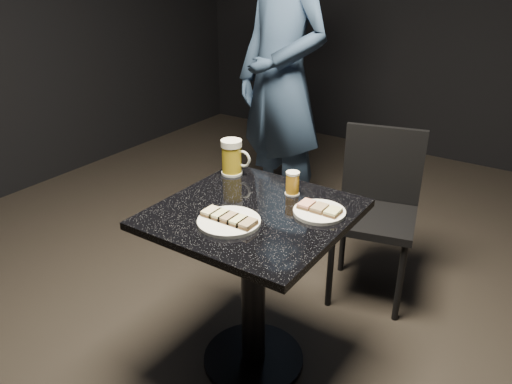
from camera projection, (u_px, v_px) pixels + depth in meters
floor at (253, 360)px, 2.22m from camera, size 6.00×6.00×0.00m
plate_large at (229, 222)px, 1.80m from camera, size 0.23×0.23×0.01m
plate_small at (319, 212)px, 1.87m from camera, size 0.20×0.20×0.01m
patron at (282, 81)px, 2.99m from camera, size 0.80×0.65×1.91m
table at (253, 264)px, 2.00m from camera, size 0.70×0.70×0.75m
beer_mug at (232, 157)px, 2.19m from camera, size 0.13×0.09×0.16m
beer_tumbler at (292, 183)px, 2.01m from camera, size 0.06×0.06×0.10m
chair at (377, 204)px, 2.51m from camera, size 0.48×0.48×0.87m
canapes_on_plate_large at (229, 218)px, 1.80m from camera, size 0.21×0.07×0.02m
canapes_on_plate_small at (320, 208)px, 1.87m from camera, size 0.16×0.07×0.02m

